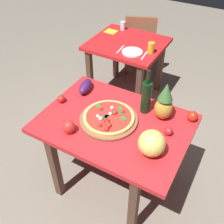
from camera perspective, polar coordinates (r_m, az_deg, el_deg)
ground_plane at (r=2.54m, az=0.44°, el=-14.38°), size 10.00×10.00×0.00m
display_table at (r=2.05m, az=0.53°, el=-4.20°), size 1.12×0.80×0.74m
background_table at (r=3.13m, az=3.25°, el=12.76°), size 0.82×0.74×0.74m
dining_chair at (r=3.71m, az=6.12°, el=15.16°), size 0.52×0.52×0.85m
pizza_board at (r=1.98m, az=-0.71°, el=-1.65°), size 0.44×0.44×0.02m
pizza at (r=1.96m, az=-0.73°, el=-1.14°), size 0.39×0.39×0.06m
wine_bottle at (r=2.00m, az=7.41°, el=3.35°), size 0.08×0.08×0.37m
pineapple_left at (r=1.96m, az=11.29°, el=1.91°), size 0.14×0.14×0.31m
melon at (r=1.72m, az=8.61°, el=-6.72°), size 0.18×0.18×0.18m
bell_pepper at (r=1.90m, az=-9.35°, el=-3.22°), size 0.09×0.09×0.10m
eggplant at (r=2.26m, az=-5.78°, el=5.54°), size 0.13×0.22×0.09m
tomato_beside_pepper at (r=1.91m, az=12.16°, el=-4.08°), size 0.06×0.06×0.06m
tomato_by_bottle at (r=2.05m, az=17.08°, el=-0.88°), size 0.08×0.08×0.08m
tomato_near_board at (r=2.18m, az=-10.96°, el=2.81°), size 0.06×0.06×0.06m
drinking_glass_juice at (r=2.85m, az=8.47°, el=13.62°), size 0.07×0.07×0.12m
drinking_glass_water at (r=3.36m, az=2.38°, el=18.21°), size 0.06×0.06×0.10m
dinner_plate at (r=2.85m, az=4.40°, el=12.83°), size 0.22×0.22×0.02m
fork_utensil at (r=2.91m, az=1.86°, el=13.44°), size 0.03×0.18×0.01m
knife_utensil at (r=2.81m, az=7.02°, el=12.04°), size 0.03×0.18×0.01m
napkin_folded at (r=3.31m, az=-0.23°, el=17.06°), size 0.14×0.13×0.01m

